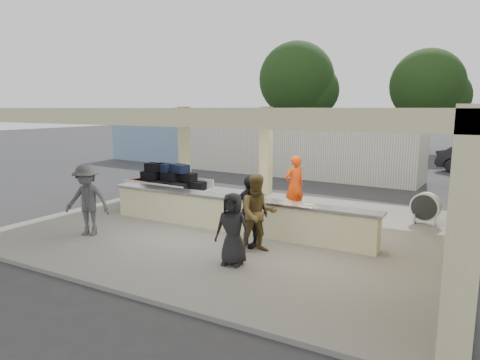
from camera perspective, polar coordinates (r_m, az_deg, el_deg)
The scene contains 14 objects.
ground at distance 12.54m, azimuth 0.09°, elevation -6.61°, with size 120.00×120.00×0.00m, color #2D2D30.
pavilion at distance 12.71m, azimuth 2.39°, elevation -0.15°, with size 12.01×10.00×3.55m.
baggage_counter at distance 11.97m, azimuth -1.08°, elevation -4.49°, with size 8.20×0.58×0.98m.
luggage_cart at distance 14.78m, azimuth -9.56°, elevation -0.44°, with size 2.73×1.81×1.53m.
drum_fan at distance 13.80m, azimuth 23.49°, elevation -3.33°, with size 0.88×0.47×0.94m.
baggage_handler at distance 13.63m, azimuth 7.27°, elevation -0.77°, with size 0.70×0.39×1.93m, color #F9450D.
passenger_a at distance 10.13m, azimuth 2.42°, elevation -4.49°, with size 0.91×0.40×1.87m, color brown.
passenger_b at distance 10.54m, azimuth 1.24°, elevation -4.21°, with size 1.04×0.38×1.77m, color black.
passenger_c at distance 12.15m, azimuth -19.69°, elevation -2.53°, with size 1.25×0.44×1.93m, color #47474C.
passenger_d at distance 9.36m, azimuth -0.98°, elevation -6.53°, with size 0.78×0.32×1.60m, color black.
container_white at distance 22.59m, azimuth 7.50°, elevation 4.08°, with size 12.48×2.50×2.70m, color silver.
container_blue at distance 27.85m, azimuth -7.97°, elevation 5.05°, with size 10.22×2.45×2.66m, color #7BA0C4.
tree_left at distance 37.28m, azimuth 8.10°, elevation 12.74°, with size 6.60×6.30×9.00m.
tree_mid at distance 36.87m, azimuth 24.19°, elevation 11.07°, with size 6.00×5.60×8.00m.
Camera 1 is at (5.87, -10.51, 3.51)m, focal length 32.00 mm.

